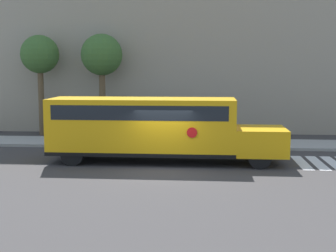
{
  "coord_description": "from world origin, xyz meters",
  "views": [
    {
      "loc": [
        1.83,
        -19.31,
        4.33
      ],
      "look_at": [
        0.05,
        2.1,
        1.6
      ],
      "focal_mm": 50.0,
      "sensor_mm": 36.0,
      "label": 1
    }
  ],
  "objects": [
    {
      "name": "building_backdrop",
      "position": [
        0.0,
        13.0,
        7.0
      ],
      "size": [
        32.0,
        4.0,
        14.0
      ],
      "color": "#9E937F",
      "rests_on": "ground"
    },
    {
      "name": "tree_near_sidewalk",
      "position": [
        -4.71,
        9.57,
        4.98
      ],
      "size": [
        2.58,
        2.58,
        6.37
      ],
      "color": "brown",
      "rests_on": "ground"
    },
    {
      "name": "sidewalk_strip",
      "position": [
        0.0,
        6.5,
        0.07
      ],
      "size": [
        44.0,
        3.0,
        0.15
      ],
      "color": "#9E9E99",
      "rests_on": "ground"
    },
    {
      "name": "crosswalk_stripes",
      "position": [
        7.56,
        2.0,
        0.0
      ],
      "size": [
        3.3,
        3.2,
        0.01
      ],
      "color": "white",
      "rests_on": "ground"
    },
    {
      "name": "tree_far_sidewalk",
      "position": [
        -8.64,
        9.52,
        5.0
      ],
      "size": [
        2.4,
        2.4,
        6.31
      ],
      "color": "brown",
      "rests_on": "ground"
    },
    {
      "name": "school_bus",
      "position": [
        -0.59,
        1.6,
        1.67
      ],
      "size": [
        10.59,
        2.57,
        2.92
      ],
      "color": "#EAA80F",
      "rests_on": "ground"
    },
    {
      "name": "ground_plane",
      "position": [
        0.0,
        0.0,
        0.0
      ],
      "size": [
        60.0,
        60.0,
        0.0
      ],
      "primitive_type": "plane",
      "color": "#3A3838"
    }
  ]
}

